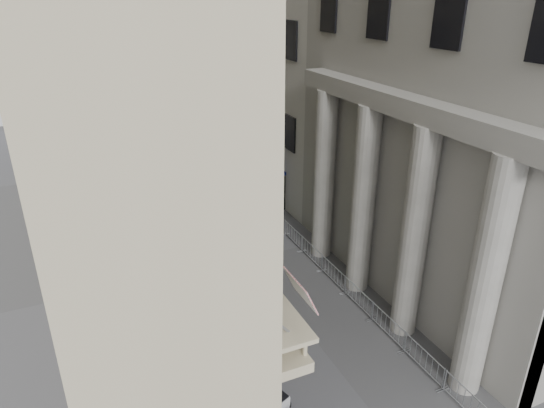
{
  "coord_description": "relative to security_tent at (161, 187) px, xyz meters",
  "views": [
    {
      "loc": [
        -9.15,
        -4.69,
        14.95
      ],
      "look_at": [
        0.41,
        16.78,
        4.5
      ],
      "focal_mm": 32.0,
      "sensor_mm": 36.0,
      "label": 1
    }
  ],
  "objects": [
    {
      "name": "barrier_2",
      "position": [
        6.87,
        -16.38,
        -2.61
      ],
      "size": [
        0.6,
        2.4,
        1.1
      ],
      "primitive_type": null,
      "color": "#AAACB2",
      "rests_on": "ground"
    },
    {
      "name": "barrier_4",
      "position": [
        6.87,
        -11.38,
        -2.61
      ],
      "size": [
        0.6,
        2.4,
        1.1
      ],
      "primitive_type": null,
      "color": "#AAACB2",
      "rests_on": "ground"
    },
    {
      "name": "scooter_14",
      "position": [
        -0.02,
        -3.28,
        -2.61
      ],
      "size": [
        1.51,
        1.0,
        1.5
      ],
      "primitive_type": null,
      "rotation": [
        0.0,
        0.0,
        1.92
      ],
      "color": "silver",
      "rests_on": "ground"
    },
    {
      "name": "scooter_15",
      "position": [
        -0.02,
        -1.99,
        -2.61
      ],
      "size": [
        1.51,
        1.0,
        1.5
      ],
      "primitive_type": null,
      "rotation": [
        0.0,
        0.0,
        1.92
      ],
      "color": "silver",
      "rests_on": "ground"
    },
    {
      "name": "pedestrian_a",
      "position": [
        4.34,
        2.53,
        -1.81
      ],
      "size": [
        0.61,
        0.43,
        1.59
      ],
      "primitive_type": "imported",
      "rotation": [
        0.0,
        0.0,
        3.05
      ],
      "color": "black",
      "rests_on": "ground"
    },
    {
      "name": "scooter_8",
      "position": [
        -0.02,
        -11.02,
        -2.61
      ],
      "size": [
        1.51,
        1.0,
        1.5
      ],
      "primitive_type": null,
      "rotation": [
        0.0,
        0.0,
        1.92
      ],
      "color": "silver",
      "rests_on": "ground"
    },
    {
      "name": "scooter_6",
      "position": [
        -0.02,
        -13.6,
        -2.61
      ],
      "size": [
        1.51,
        1.0,
        1.5
      ],
      "primitive_type": null,
      "rotation": [
        0.0,
        0.0,
        1.92
      ],
      "color": "silver",
      "rests_on": "ground"
    },
    {
      "name": "pedestrian_b",
      "position": [
        4.53,
        4.96,
        -1.71
      ],
      "size": [
        0.88,
        0.69,
        1.8
      ],
      "primitive_type": "imported",
      "rotation": [
        0.0,
        0.0,
        3.15
      ],
      "color": "black",
      "rests_on": "ground"
    },
    {
      "name": "scooter_12",
      "position": [
        -0.02,
        -5.86,
        -2.61
      ],
      "size": [
        1.51,
        1.0,
        1.5
      ],
      "primitive_type": null,
      "rotation": [
        0.0,
        0.0,
        1.92
      ],
      "color": "silver",
      "rests_on": "ground"
    },
    {
      "name": "blue_awning",
      "position": [
        7.75,
        -0.27,
        -2.61
      ],
      "size": [
        1.6,
        3.0,
        3.0
      ],
      "primitive_type": null,
      "color": "navy",
      "rests_on": "ground"
    },
    {
      "name": "iron_fence",
      "position": [
        -0.7,
        -8.27,
        -2.61
      ],
      "size": [
        0.3,
        28.0,
        1.4
      ],
      "primitive_type": null,
      "color": "black",
      "rests_on": "ground"
    },
    {
      "name": "scooter_3",
      "position": [
        -0.02,
        -17.47,
        -2.61
      ],
      "size": [
        1.51,
        1.0,
        1.5
      ],
      "primitive_type": null,
      "rotation": [
        0.0,
        0.0,
        1.92
      ],
      "color": "silver",
      "rests_on": "ground"
    },
    {
      "name": "barrier_5",
      "position": [
        6.87,
        -8.88,
        -2.61
      ],
      "size": [
        0.6,
        2.4,
        1.1
      ],
      "primitive_type": null,
      "color": "#AAACB2",
      "rests_on": "ground"
    },
    {
      "name": "street_lamp",
      "position": [
        1.45,
        0.18,
        2.54
      ],
      "size": [
        2.8,
        0.48,
        8.6
      ],
      "rotation": [
        0.0,
        0.0,
        -0.1
      ],
      "color": "gray",
      "rests_on": "ground"
    },
    {
      "name": "barrier_1",
      "position": [
        6.87,
        -18.88,
        -2.61
      ],
      "size": [
        0.6,
        2.4,
        1.1
      ],
      "primitive_type": null,
      "color": "#AAACB2",
      "rests_on": "ground"
    },
    {
      "name": "pedestrian_c",
      "position": [
        3.43,
        4.67,
        -1.82
      ],
      "size": [
        0.88,
        0.7,
        1.58
      ],
      "primitive_type": "imported",
      "rotation": [
        0.0,
        0.0,
        3.42
      ],
      "color": "black",
      "rests_on": "ground"
    },
    {
      "name": "scooter_10",
      "position": [
        -0.02,
        -8.44,
        -2.61
      ],
      "size": [
        1.51,
        1.0,
        1.5
      ],
      "primitive_type": null,
      "rotation": [
        0.0,
        0.0,
        1.92
      ],
      "color": "silver",
      "rests_on": "ground"
    },
    {
      "name": "barrier_3",
      "position": [
        6.87,
        -13.88,
        -2.61
      ],
      "size": [
        0.6,
        2.4,
        1.1
      ],
      "primitive_type": null,
      "color": "#AAACB2",
      "rests_on": "ground"
    },
    {
      "name": "scooter_5",
      "position": [
        -0.02,
        -14.89,
        -2.61
      ],
      "size": [
        1.51,
        1.0,
        1.5
      ],
      "primitive_type": null,
      "rotation": [
        0.0,
        0.0,
        1.92
      ],
      "color": "silver",
      "rests_on": "ground"
    },
    {
      "name": "info_kiosk",
      "position": [
        -0.59,
        -6.63,
        -1.68
      ],
      "size": [
        0.36,
        0.89,
        1.83
      ],
      "rotation": [
        0.0,
        0.0,
        -0.11
      ],
      "color": "black",
      "rests_on": "ground"
    },
    {
      "name": "security_tent",
      "position": [
        0.0,
        0.0,
        0.0
      ],
      "size": [
        3.84,
        3.84,
        3.12
      ],
      "color": "silver",
      "rests_on": "ground"
    },
    {
      "name": "scooter_4",
      "position": [
        -0.02,
        -16.18,
        -2.61
      ],
      "size": [
        1.51,
        1.0,
        1.5
      ],
      "primitive_type": null,
      "rotation": [
        0.0,
        0.0,
        1.92
      ],
      "color": "silver",
      "rests_on": "ground"
    },
    {
      "name": "barrier_6",
      "position": [
        6.87,
        -6.38,
        -2.61
      ],
      "size": [
        0.6,
        2.4,
        1.1
      ],
      "primitive_type": null,
      "color": "#AAACB2",
      "rests_on": "ground"
    },
    {
      "name": "scooter_13",
      "position": [
        -0.02,
        -4.57,
        -2.61
      ],
      "size": [
        1.51,
        1.0,
        1.5
      ],
      "primitive_type": null,
      "rotation": [
        0.0,
        0.0,
        1.92
      ],
      "color": "silver",
      "rests_on": "ground"
    },
    {
      "name": "scooter_7",
      "position": [
        -0.02,
        -12.31,
        -2.61
      ],
      "size": [
        1.51,
        1.0,
        1.5
      ],
      "primitive_type": null,
      "rotation": [
        0.0,
        0.0,
        1.92
      ],
      "color": "silver",
      "rests_on": "ground"
    },
    {
      "name": "scooter_11",
      "position": [
        -0.02,
        -7.15,
        -2.61
      ],
      "size": [
        1.51,
        1.0,
        1.5
      ],
      "primitive_type": null,
      "rotation": [
        0.0,
        0.0,
        1.92
      ],
      "color": "silver",
      "rests_on": "ground"
    },
    {
      "name": "scooter_9",
      "position": [
        -0.02,
        -9.73,
        -2.61
      ],
      "size": [
        1.51,
        1.0,
        1.5
      ],
      "primitive_type": null,
      "rotation": [
        0.0,
        0.0,
        1.92
      ],
      "color": "silver",
      "rests_on": "ground"
    }
  ]
}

